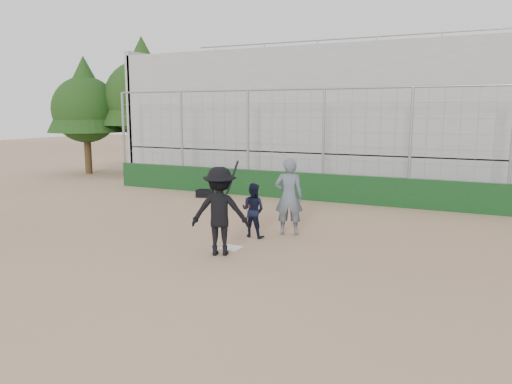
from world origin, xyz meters
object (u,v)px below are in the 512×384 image
at_px(catcher_crouched, 253,219).
at_px(umpire, 289,201).
at_px(batter_at_plate, 220,211).
at_px(equipment_bag, 205,194).

xyz_separation_m(catcher_crouched, umpire, (0.73, 0.64, 0.43)).
bearing_deg(batter_at_plate, equipment_bag, 123.74).
xyz_separation_m(catcher_crouched, equipment_bag, (-4.25, 4.65, -0.34)).
relative_size(batter_at_plate, catcher_crouched, 2.17).
distance_m(batter_at_plate, catcher_crouched, 1.80).
bearing_deg(umpire, equipment_bag, -58.66).
bearing_deg(equipment_bag, batter_at_plate, -56.26).
height_order(catcher_crouched, umpire, umpire).
bearing_deg(catcher_crouched, batter_at_plate, -89.83).
height_order(batter_at_plate, catcher_crouched, batter_at_plate).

